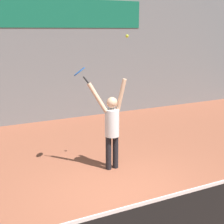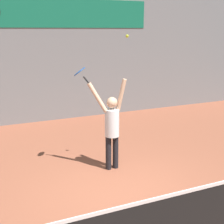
{
  "view_description": "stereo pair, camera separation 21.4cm",
  "coord_description": "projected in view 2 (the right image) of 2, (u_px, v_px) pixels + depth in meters",
  "views": [
    {
      "loc": [
        -2.48,
        -4.55,
        3.07
      ],
      "look_at": [
        0.38,
        1.39,
        1.34
      ],
      "focal_mm": 50.0,
      "sensor_mm": 36.0,
      "label": 1
    },
    {
      "loc": [
        -2.28,
        -4.64,
        3.07
      ],
      "look_at": [
        0.38,
        1.39,
        1.34
      ],
      "focal_mm": 50.0,
      "sensor_mm": 36.0,
      "label": 2
    }
  ],
  "objects": [
    {
      "name": "court_net",
      "position": [
        172.0,
        223.0,
        4.3
      ],
      "size": [
        8.45,
        0.07,
        1.06
      ],
      "color": "#333333",
      "rests_on": "ground_plane"
    },
    {
      "name": "tennis_ball",
      "position": [
        127.0,
        36.0,
        6.44
      ],
      "size": [
        0.07,
        0.07,
        0.07
      ],
      "color": "#CCDB2D"
    },
    {
      "name": "sponsor_banner",
      "position": [
        45.0,
        13.0,
        10.03
      ],
      "size": [
        7.25,
        0.02,
        0.93
      ],
      "color": "#146B4C"
    },
    {
      "name": "back_wall",
      "position": [
        47.0,
        48.0,
        10.36
      ],
      "size": [
        18.0,
        0.1,
        5.0
      ],
      "color": "slate",
      "rests_on": "ground_plane"
    },
    {
      "name": "tennis_player",
      "position": [
        112.0,
        125.0,
        6.89
      ],
      "size": [
        0.82,
        0.46,
        2.07
      ],
      "color": "black",
      "rests_on": "ground_plane"
    },
    {
      "name": "ground_plane",
      "position": [
        124.0,
        201.0,
        5.78
      ],
      "size": [
        18.0,
        18.0,
        0.0
      ],
      "primitive_type": "plane",
      "color": "#9E563D"
    },
    {
      "name": "tennis_racket",
      "position": [
        80.0,
        72.0,
        6.64
      ],
      "size": [
        0.37,
        0.37,
        0.36
      ],
      "color": "black"
    }
  ]
}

